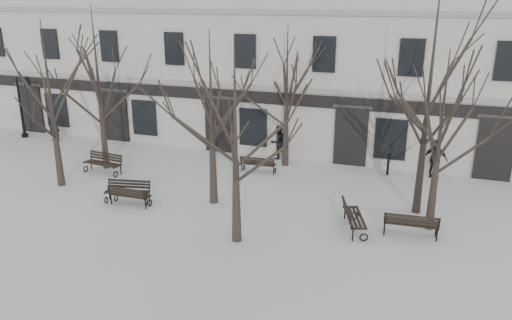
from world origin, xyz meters
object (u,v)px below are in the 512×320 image
at_px(bench_4, 258,164).
at_px(bench_5, 352,216).
at_px(bench_0, 128,191).
at_px(lamp_post, 23,102).
at_px(tree_0, 49,84).
at_px(bench_2, 411,223).
at_px(tree_2, 235,118).
at_px(tree_1, 211,98).
at_px(bench_3, 103,162).
at_px(tree_3, 442,121).
at_px(bench_1, 129,195).

relative_size(bench_4, bench_5, 0.84).
distance_m(bench_0, lamp_post, 12.92).
bearing_deg(tree_0, bench_2, -0.56).
bearing_deg(bench_2, tree_2, 18.00).
height_order(bench_5, lamp_post, lamp_post).
xyz_separation_m(tree_1, bench_3, (-6.40, 1.58, -3.80)).
xyz_separation_m(tree_1, bench_4, (0.57, 3.98, -3.87)).
height_order(bench_3, lamp_post, lamp_post).
distance_m(tree_3, bench_1, 12.13).
bearing_deg(tree_0, bench_0, -10.02).
bearing_deg(tree_1, tree_0, -176.75).
bearing_deg(bench_2, bench_4, -35.88).
relative_size(tree_2, lamp_post, 1.89).
bearing_deg(lamp_post, tree_0, -39.08).
height_order(tree_2, lamp_post, tree_2).
distance_m(tree_1, tree_3, 8.39).
relative_size(bench_1, bench_2, 0.89).
height_order(tree_3, bench_0, tree_3).
height_order(bench_1, bench_3, bench_3).
relative_size(tree_2, tree_3, 1.08).
bearing_deg(bench_3, bench_5, -4.57).
xyz_separation_m(tree_0, tree_1, (7.24, 0.41, -0.20)).
height_order(tree_1, lamp_post, tree_1).
xyz_separation_m(bench_0, bench_5, (9.07, 0.44, 0.03)).
bearing_deg(tree_3, bench_4, 155.23).
height_order(bench_3, bench_4, bench_3).
bearing_deg(tree_0, bench_1, -13.43).
height_order(tree_1, bench_4, tree_1).
bearing_deg(tree_2, bench_2, 21.62).
height_order(bench_0, bench_3, bench_3).
xyz_separation_m(tree_2, lamp_post, (-16.48, 8.20, -2.22)).
xyz_separation_m(tree_1, bench_0, (-3.34, -1.10, -3.83)).
xyz_separation_m(tree_0, bench_1, (4.16, -0.99, -4.06)).
xyz_separation_m(bench_3, bench_4, (6.96, 2.39, -0.07)).
bearing_deg(tree_3, tree_2, -153.22).
height_order(tree_2, bench_3, tree_2).
xyz_separation_m(tree_3, bench_1, (-11.46, -1.78, -3.57)).
distance_m(tree_0, lamp_post, 9.52).
relative_size(bench_3, bench_5, 0.97).
relative_size(tree_2, bench_5, 3.45).
distance_m(bench_2, lamp_post, 22.99).
distance_m(bench_2, bench_4, 8.50).
bearing_deg(bench_1, tree_3, -171.19).
relative_size(bench_3, lamp_post, 0.53).
xyz_separation_m(tree_2, bench_0, (-5.43, 1.70, -3.86)).
xyz_separation_m(bench_2, lamp_post, (-22.14, 5.96, 1.62)).
relative_size(tree_2, bench_0, 3.69).
bearing_deg(tree_1, bench_0, -161.78).
height_order(tree_1, bench_3, tree_1).
relative_size(tree_0, bench_3, 3.69).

